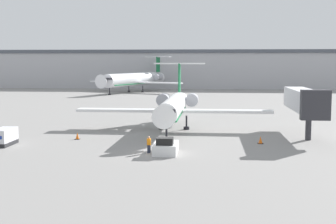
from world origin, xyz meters
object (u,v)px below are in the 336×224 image
traffic_cone_right (260,140)px  airplane_parked_far_left (134,79)px  traffic_cone_left (77,136)px  worker_near_tug (149,144)px  jet_bridge (304,101)px  luggage_cart (4,137)px  pushback_tug (166,147)px  airplane_main (174,106)px

traffic_cone_right → airplane_parked_far_left: airplane_parked_far_left is taller
traffic_cone_left → traffic_cone_right: 21.69m
worker_near_tug → airplane_parked_far_left: 94.85m
jet_bridge → airplane_parked_far_left: bearing=113.3°
luggage_cart → worker_near_tug: (16.74, -3.00, -0.03)m
worker_near_tug → jet_bridge: size_ratio=0.12×
pushback_tug → traffic_cone_right: (10.24, 6.69, -0.26)m
worker_near_tug → traffic_cone_left: bearing=141.7°
airplane_main → traffic_cone_left: bearing=-140.8°
traffic_cone_right → luggage_cart: bearing=-172.8°
worker_near_tug → traffic_cone_right: 13.69m
jet_bridge → worker_near_tug: bearing=-144.5°
airplane_parked_far_left → pushback_tug: bearing=-78.8°
airplane_parked_far_left → worker_near_tug: bearing=-79.8°
traffic_cone_right → pushback_tug: bearing=-146.9°
airplane_parked_far_left → traffic_cone_right: bearing=-71.6°
airplane_main → luggage_cart: bearing=-143.0°
traffic_cone_right → jet_bridge: bearing=45.9°
luggage_cart → jet_bridge: (34.65, 9.75, 3.51)m
luggage_cart → jet_bridge: jet_bridge is taller
airplane_main → luggage_cart: size_ratio=7.05×
airplane_main → pushback_tug: (0.47, -16.64, -2.64)m
luggage_cart → jet_bridge: size_ratio=0.26×
airplane_main → airplane_parked_far_left: bearing=103.2°
pushback_tug → traffic_cone_left: pushback_tug is taller
worker_near_tug → traffic_cone_right: size_ratio=2.11×
traffic_cone_left → jet_bridge: 28.36m
luggage_cart → jet_bridge: 36.17m
airplane_main → jet_bridge: size_ratio=1.82×
airplane_main → worker_near_tug: size_ratio=15.32×
pushback_tug → worker_near_tug: 1.75m
airplane_parked_far_left → jet_bridge: (34.71, -80.55, 0.56)m
pushback_tug → traffic_cone_left: 13.78m
pushback_tug → jet_bridge: 20.99m
airplane_main → traffic_cone_right: (10.72, -9.95, -2.90)m
worker_near_tug → luggage_cart: bearing=169.8°
traffic_cone_right → jet_bridge: size_ratio=0.06×
pushback_tug → luggage_cart: (-18.47, 3.07, 0.29)m
traffic_cone_right → worker_near_tug: bearing=-151.1°
worker_near_tug → airplane_parked_far_left: (-16.80, 93.31, 2.99)m
luggage_cart → traffic_cone_right: 28.95m
worker_near_tug → pushback_tug: bearing=-2.3°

